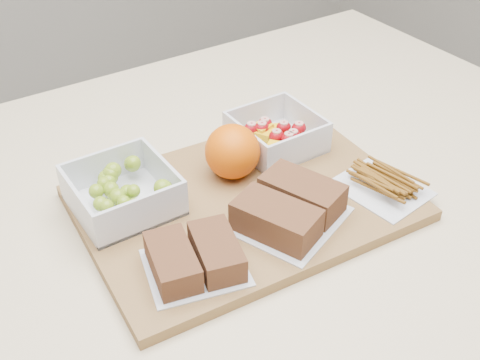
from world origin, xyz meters
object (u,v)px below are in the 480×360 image
Objects in this scene: grape_container at (123,191)px; orange at (232,151)px; cutting_board at (244,203)px; sandwich_bag_left at (195,257)px; fruit_container at (276,135)px; sandwich_bag_center at (289,207)px; pretzel_bag at (382,182)px.

orange reaches higher than grape_container.
grape_container is 1.63× the size of orange.
orange reaches higher than cutting_board.
sandwich_bag_left is (-0.14, -0.13, -0.02)m from orange.
sandwich_bag_left is at bearing -135.84° from orange.
fruit_container is at bearing 39.63° from cutting_board.
sandwich_bag_center is (-0.09, -0.15, 0.00)m from fruit_container.
pretzel_bag is at bearing -71.04° from fruit_container.
fruit_container reaches higher than pretzel_bag.
pretzel_bag is (0.17, -0.09, 0.02)m from cutting_board.
cutting_board is 0.08m from sandwich_bag_center.
grape_container reaches higher than pretzel_bag.
pretzel_bag is (0.15, -0.14, -0.03)m from orange.
fruit_container is at bearing 0.93° from grape_container.
sandwich_bag_center is at bearing 4.04° from sandwich_bag_left.
fruit_container reaches higher than sandwich_bag_left.
cutting_board is at bearing -28.72° from grape_container.
grape_container reaches higher than fruit_container.
sandwich_bag_left is (-0.23, -0.16, -0.00)m from fruit_container.
fruit_container reaches higher than cutting_board.
fruit_container is 0.17m from pretzel_bag.
sandwich_bag_left is at bearing -145.55° from fruit_container.
orange reaches higher than sandwich_bag_center.
cutting_board is 0.14m from fruit_container.
fruit_container is 0.69× the size of sandwich_bag_center.
orange is 0.19m from sandwich_bag_left.
pretzel_bag is at bearing -1.56° from sandwich_bag_left.
cutting_board is 3.16× the size of sandwich_bag_left.
grape_container is 0.25m from fruit_container.
cutting_board is 3.38× the size of grape_container.
orange is at bearing -164.99° from fruit_container.
fruit_container is at bearing 34.45° from sandwich_bag_left.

